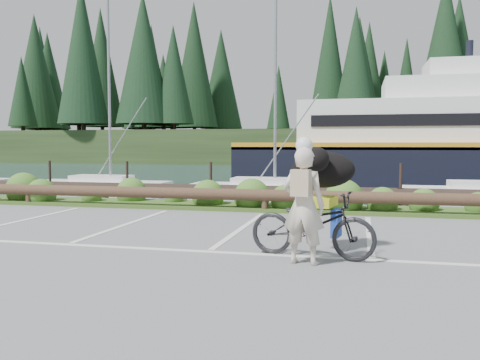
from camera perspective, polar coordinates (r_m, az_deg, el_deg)
name	(u,v)px	position (r m, az deg, el deg)	size (l,w,h in m)	color
ground	(215,247)	(8.81, -2.78, -7.54)	(72.00, 72.00, 0.00)	slate
harbor_backdrop	(348,155)	(86.79, 12.05, 2.75)	(170.00, 160.00, 30.00)	#1A303E
vegetation_strip	(269,207)	(13.90, 3.31, -3.07)	(34.00, 1.60, 0.10)	#3D5B21
log_rail	(265,212)	(13.23, 2.78, -3.65)	(32.00, 0.30, 0.60)	#443021
bicycle	(312,224)	(7.99, 8.09, -4.95)	(0.69, 1.99, 1.05)	black
cyclist	(304,206)	(7.50, 7.15, -2.89)	(0.63, 0.41, 1.73)	beige
dog	(323,170)	(8.52, 9.31, 1.16)	(1.04, 0.51, 0.60)	black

